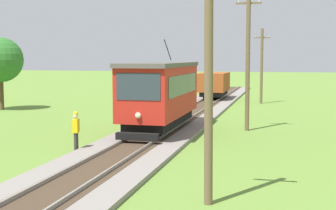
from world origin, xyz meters
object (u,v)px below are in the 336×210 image
Objects in this scene: red_tram at (161,93)px; tree_right_near at (0,60)px; freight_car at (214,84)px; utility_pole_mid at (248,57)px; utility_pole_far at (262,65)px; gravel_pile at (175,89)px; utility_pole_near_tram at (209,66)px; track_worker at (76,130)px.

red_tram is 1.51× the size of tree_right_near.
utility_pole_mid is at bearing -76.07° from freight_car.
utility_pole_far is 12.59m from gravel_pile.
red_tram is at bearing -104.00° from utility_pole_far.
utility_pole_far is at bearing 26.84° from tree_right_near.
utility_pole_far is at bearing -24.90° from freight_car.
tree_right_near is at bearing 151.50° from red_tram.
gravel_pile is at bearing 104.23° from utility_pole_near_tram.
gravel_pile is 20.42m from tree_right_near.
gravel_pile is (-9.53, 23.72, -3.47)m from utility_pole_mid.
freight_car is at bearing 103.93° from utility_pole_mid.
red_tram is at bearing -89.99° from freight_car.
red_tram is at bearing -28.50° from tree_right_near.
utility_pole_near_tram reaches higher than utility_pole_far.
utility_pole_mid is 10.78m from track_worker.
utility_pole_mid is 20.37m from tree_right_near.
track_worker is (-6.72, -7.83, -3.11)m from utility_pole_mid.
utility_pole_far is 21.77m from tree_right_near.
track_worker is 0.32× the size of tree_right_near.
utility_pole_near_tram is at bearing -82.02° from freight_car.
tree_right_near is at bearing -153.16° from utility_pole_far.
utility_pole_mid reaches higher than tree_right_near.
utility_pole_mid is at bearing -68.11° from gravel_pile.
tree_right_near is at bearing -119.36° from gravel_pile.
freight_car is 2.91× the size of track_worker.
red_tram is 1.30× the size of utility_pole_far.
red_tram is 12.83m from utility_pole_near_tram.
freight_car is 1.64× the size of gravel_pile.
gravel_pile is (-9.53, 37.59, -3.24)m from utility_pole_near_tram.
freight_car reaches higher than track_worker.
tree_right_near is (-14.94, 8.11, 1.69)m from red_tram.
utility_pole_mid is (4.48, -18.05, 2.54)m from freight_car.
track_worker is at bearing -94.96° from freight_car.
utility_pole_far is (4.48, -2.08, 1.83)m from freight_car.
utility_pole_far is at bearing 76.00° from red_tram.
red_tram is 5.24m from utility_pole_mid.
red_tram is 1.64× the size of freight_car.
tree_right_near reaches higher than red_tram.
utility_pole_far is at bearing 65.62° from track_worker.
tree_right_near is at bearing 162.42° from utility_pole_mid.
utility_pole_near_tram is (4.48, -31.92, 2.31)m from freight_car.
utility_pole_far is 2.08× the size of gravel_pile.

